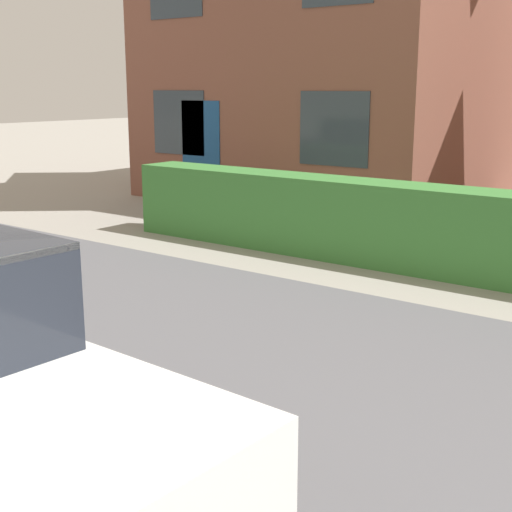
% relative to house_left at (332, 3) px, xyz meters
% --- Properties ---
extents(road_strip, '(28.00, 6.72, 0.01)m').
position_rel_house_left_xyz_m(road_strip, '(5.83, -10.05, -4.12)').
color(road_strip, '#5B5B60').
rests_on(road_strip, ground).
extents(garden_hedge, '(9.86, 0.74, 1.12)m').
position_rel_house_left_xyz_m(garden_hedge, '(4.78, -5.24, -3.57)').
color(garden_hedge, '#3D7F38').
rests_on(garden_hedge, ground).
extents(house_left, '(7.10, 6.05, 8.10)m').
position_rel_house_left_xyz_m(house_left, '(0.00, 0.00, 0.00)').
color(house_left, brown).
rests_on(house_left, ground).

